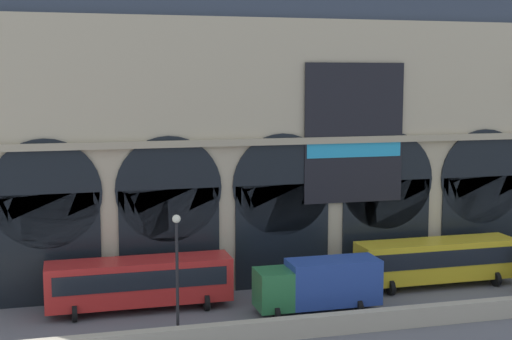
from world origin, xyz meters
TOP-DOWN VIEW (x-y plane):
  - ground_plane at (0.00, 0.00)m, footprint 200.00×200.00m
  - quay_parapet_wall at (0.00, -4.36)m, footprint 90.00×0.70m
  - station_building at (0.03, 7.51)m, footprint 46.47×5.43m
  - bus_midwest at (-9.70, 2.47)m, footprint 11.00×3.25m
  - box_truck_center at (0.63, -0.52)m, footprint 7.50×2.91m
  - bus_mideast at (10.05, 2.45)m, footprint 11.00×3.25m
  - street_lamp_quayside at (-8.35, -3.56)m, footprint 0.44×0.44m

SIDE VIEW (x-z plane):
  - ground_plane at x=0.00m, z-range 0.00..0.00m
  - quay_parapet_wall at x=0.00m, z-range 0.00..1.12m
  - box_truck_center at x=0.63m, z-range 0.14..3.26m
  - bus_midwest at x=-9.70m, z-range 0.23..3.33m
  - bus_mideast at x=10.05m, z-range 0.23..3.33m
  - street_lamp_quayside at x=-8.35m, z-range 0.96..7.86m
  - station_building at x=0.03m, z-range -0.30..21.64m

